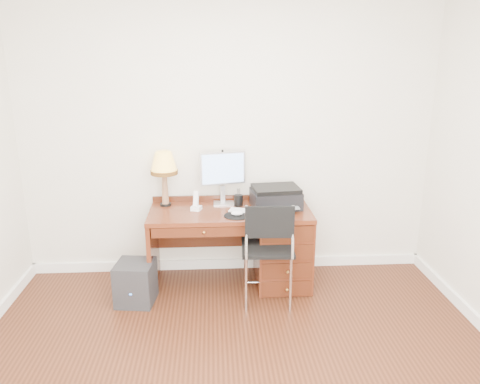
{
  "coord_description": "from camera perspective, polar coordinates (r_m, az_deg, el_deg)",
  "views": [
    {
      "loc": [
        -0.16,
        -2.72,
        2.15
      ],
      "look_at": [
        0.08,
        1.2,
        0.98
      ],
      "focal_mm": 35.0,
      "sensor_mm": 36.0,
      "label": 1
    }
  ],
  "objects": [
    {
      "name": "ground",
      "position": [
        3.47,
        -0.15,
        -21.71
      ],
      "size": [
        4.0,
        4.0,
        0.0
      ],
      "primitive_type": "plane",
      "color": "#34170B",
      "rests_on": "ground"
    },
    {
      "name": "room_shell",
      "position": [
        3.96,
        -0.7,
        -15.49
      ],
      "size": [
        4.0,
        4.0,
        4.0
      ],
      "color": "silver",
      "rests_on": "ground"
    },
    {
      "name": "desk",
      "position": [
        4.5,
        2.93,
        -6.19
      ],
      "size": [
        1.5,
        0.67,
        0.75
      ],
      "color": "#5A2413",
      "rests_on": "ground"
    },
    {
      "name": "monitor",
      "position": [
        4.47,
        -2.04,
        2.54
      ],
      "size": [
        0.44,
        0.19,
        0.51
      ],
      "rotation": [
        0.0,
        0.0,
        0.23
      ],
      "color": "silver",
      "rests_on": "desk"
    },
    {
      "name": "keyboard",
      "position": [
        4.3,
        1.31,
        -2.38
      ],
      "size": [
        0.41,
        0.23,
        0.02
      ],
      "primitive_type": "cube",
      "rotation": [
        0.0,
        0.0,
        -0.3
      ],
      "color": "white",
      "rests_on": "desk"
    },
    {
      "name": "mouse_pad",
      "position": [
        4.19,
        -0.37,
        -2.76
      ],
      "size": [
        0.24,
        0.24,
        0.05
      ],
      "color": "black",
      "rests_on": "desk"
    },
    {
      "name": "printer",
      "position": [
        4.43,
        4.38,
        -0.61
      ],
      "size": [
        0.48,
        0.39,
        0.2
      ],
      "rotation": [
        0.0,
        0.0,
        0.11
      ],
      "color": "black",
      "rests_on": "desk"
    },
    {
      "name": "leg_lamp",
      "position": [
        4.44,
        -9.26,
        3.11
      ],
      "size": [
        0.26,
        0.26,
        0.52
      ],
      "color": "black",
      "rests_on": "desk"
    },
    {
      "name": "phone",
      "position": [
        4.36,
        -5.36,
        -1.54
      ],
      "size": [
        0.11,
        0.11,
        0.18
      ],
      "rotation": [
        0.0,
        0.0,
        -0.33
      ],
      "color": "white",
      "rests_on": "desk"
    },
    {
      "name": "pen_cup",
      "position": [
        4.46,
        -0.19,
        -1.04
      ],
      "size": [
        0.09,
        0.09,
        0.11
      ],
      "primitive_type": "cylinder",
      "color": "black",
      "rests_on": "desk"
    },
    {
      "name": "chair",
      "position": [
        4.06,
        3.5,
        -6.22
      ],
      "size": [
        0.47,
        0.48,
        0.96
      ],
      "rotation": [
        0.0,
        0.0,
        -0.05
      ],
      "color": "black",
      "rests_on": "ground"
    },
    {
      "name": "equipment_box",
      "position": [
        4.34,
        -12.61,
        -10.73
      ],
      "size": [
        0.36,
        0.36,
        0.38
      ],
      "primitive_type": "cube",
      "rotation": [
        0.0,
        0.0,
        -0.13
      ],
      "color": "black",
      "rests_on": "ground"
    }
  ]
}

